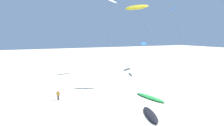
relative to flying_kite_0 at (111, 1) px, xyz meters
name	(u,v)px	position (x,y,z in m)	size (l,w,h in m)	color
flying_kite_0	(111,1)	(0.00, 0.00, 0.00)	(5.15, 4.66, 20.83)	white
flying_kite_1	(144,44)	(11.07, -0.36, -12.07)	(4.87, 9.11, 8.51)	blue
flying_kite_2	(172,9)	(14.72, -7.99, -2.48)	(2.58, 12.02, 18.15)	blue
flying_kite_4	(137,7)	(-1.07, -14.90, -4.00)	(5.28, 10.25, 16.93)	yellow
grounded_kite_0	(150,97)	(-3.74, -23.58, -19.81)	(2.42, 5.89, 0.35)	green
grounded_kite_2	(150,114)	(-7.70, -28.87, -19.79)	(2.91, 5.04, 0.39)	black
person_foreground_walker	(58,95)	(-17.64, -18.02, -19.11)	(0.51, 0.23, 1.61)	black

